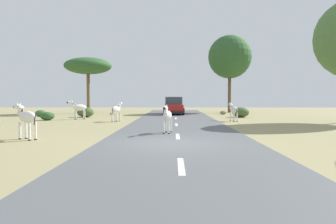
% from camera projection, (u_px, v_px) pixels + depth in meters
% --- Properties ---
extents(ground_plane, '(90.00, 90.00, 0.00)m').
position_uv_depth(ground_plane, '(170.00, 144.00, 11.83)').
color(ground_plane, '#998E60').
extents(road, '(6.00, 64.00, 0.05)m').
position_uv_depth(road, '(178.00, 144.00, 11.83)').
color(road, '#56595B').
rests_on(road, ground_plane).
extents(lane_markings, '(0.16, 56.00, 0.01)m').
position_uv_depth(lane_markings, '(179.00, 147.00, 10.83)').
color(lane_markings, silver).
rests_on(lane_markings, road).
extents(zebra_0, '(0.51, 1.45, 1.37)m').
position_uv_depth(zebra_0, '(167.00, 116.00, 15.06)').
color(zebra_0, silver).
rests_on(zebra_0, road).
extents(zebra_1, '(0.73, 1.48, 1.44)m').
position_uv_depth(zebra_1, '(117.00, 110.00, 23.03)').
color(zebra_1, silver).
rests_on(zebra_1, ground_plane).
extents(zebra_2, '(1.42, 1.10, 1.52)m').
position_uv_depth(zebra_2, '(26.00, 117.00, 13.15)').
color(zebra_2, silver).
rests_on(zebra_2, ground_plane).
extents(zebra_3, '(0.60, 1.46, 1.39)m').
position_uv_depth(zebra_3, '(233.00, 110.00, 23.37)').
color(zebra_3, silver).
rests_on(zebra_3, ground_plane).
extents(zebra_4, '(1.47, 1.06, 1.54)m').
position_uv_depth(zebra_4, '(79.00, 108.00, 25.46)').
color(zebra_4, silver).
rests_on(zebra_4, ground_plane).
extents(car_0, '(2.03, 4.35, 1.74)m').
position_uv_depth(car_0, '(174.00, 106.00, 32.15)').
color(car_0, red).
rests_on(car_0, road).
extents(tree_0, '(5.09, 5.09, 6.05)m').
position_uv_depth(tree_0, '(88.00, 66.00, 35.00)').
color(tree_0, brown).
rests_on(tree_0, ground_plane).
extents(tree_3, '(4.93, 4.93, 8.84)m').
position_uv_depth(tree_3, '(230.00, 57.00, 36.85)').
color(tree_3, brown).
rests_on(tree_3, ground_plane).
extents(bush_0, '(1.47, 1.32, 0.88)m').
position_uv_depth(bush_0, '(241.00, 112.00, 28.11)').
color(bush_0, '#425B2D').
rests_on(bush_0, ground_plane).
extents(bush_1, '(1.05, 0.95, 0.63)m').
position_uv_depth(bush_1, '(47.00, 116.00, 24.45)').
color(bush_1, '#2D5628').
rests_on(bush_1, ground_plane).
extents(bush_2, '(1.00, 0.90, 0.60)m').
position_uv_depth(bush_2, '(41.00, 113.00, 29.37)').
color(bush_2, '#386633').
rests_on(bush_2, ground_plane).
extents(bush_3, '(1.46, 1.31, 0.87)m').
position_uv_depth(bush_3, '(86.00, 112.00, 28.33)').
color(bush_3, '#425B2D').
rests_on(bush_3, ground_plane).
extents(rock_0, '(0.68, 0.49, 0.37)m').
position_uv_depth(rock_0, '(223.00, 113.00, 33.08)').
color(rock_0, gray).
rests_on(rock_0, ground_plane).
extents(rock_4, '(0.40, 0.35, 0.25)m').
position_uv_depth(rock_4, '(112.00, 114.00, 32.28)').
color(rock_4, gray).
rests_on(rock_4, ground_plane).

